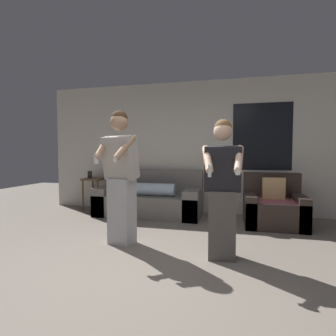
% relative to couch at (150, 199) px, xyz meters
% --- Properties ---
extents(ground_plane, '(14.00, 14.00, 0.00)m').
position_rel_couch_xyz_m(ground_plane, '(0.90, -2.56, -0.31)').
color(ground_plane, slate).
extents(wall_back, '(6.59, 0.07, 2.70)m').
position_rel_couch_xyz_m(wall_back, '(0.92, 0.48, 1.05)').
color(wall_back, beige).
rests_on(wall_back, ground_plane).
extents(couch, '(2.05, 0.89, 0.88)m').
position_rel_couch_xyz_m(couch, '(0.00, 0.00, 0.00)').
color(couch, slate).
rests_on(couch, ground_plane).
extents(armchair, '(0.96, 0.86, 0.88)m').
position_rel_couch_xyz_m(armchair, '(2.28, -0.25, -0.00)').
color(armchair, '#332823').
rests_on(armchair, ground_plane).
extents(side_table, '(0.42, 0.49, 0.84)m').
position_rel_couch_xyz_m(side_table, '(-1.30, 0.17, 0.26)').
color(side_table, brown).
rests_on(side_table, ground_plane).
extents(person_left, '(0.50, 0.56, 1.79)m').
position_rel_couch_xyz_m(person_left, '(0.14, -1.72, 0.61)').
color(person_left, '#B2B2B7').
rests_on(person_left, ground_plane).
extents(person_right, '(0.47, 0.49, 1.61)m').
position_rel_couch_xyz_m(person_right, '(1.48, -1.91, 0.51)').
color(person_right, '#56514C').
rests_on(person_right, ground_plane).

